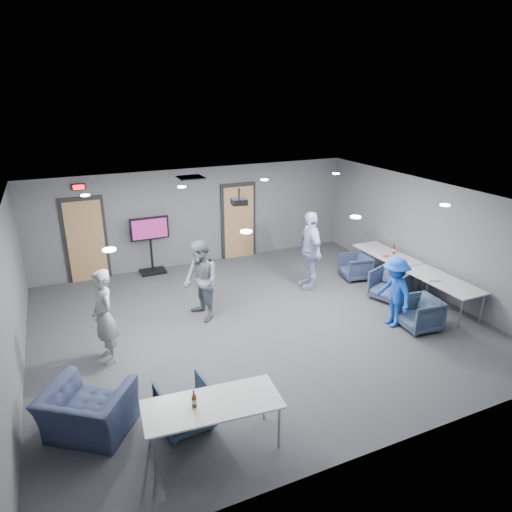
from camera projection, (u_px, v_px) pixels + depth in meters
name	position (u px, v px, depth m)	size (l,w,h in m)	color
floor	(257.00, 323.00, 9.74)	(9.00, 9.00, 0.00)	#3A3D42
ceiling	(257.00, 199.00, 8.80)	(9.00, 9.00, 0.00)	silver
wall_back	(198.00, 217.00, 12.69)	(9.00, 0.02, 2.70)	slate
wall_front	(386.00, 368.00, 5.85)	(9.00, 0.02, 2.70)	slate
wall_left	(10.00, 305.00, 7.54)	(0.02, 8.00, 2.70)	slate
wall_right	(427.00, 236.00, 11.01)	(0.02, 8.00, 2.70)	slate
door_left	(86.00, 241.00, 11.60)	(1.06, 0.17, 2.24)	black
door_right	(239.00, 222.00, 13.21)	(1.06, 0.17, 2.24)	black
exit_sign	(79.00, 187.00, 11.10)	(0.32, 0.08, 0.16)	black
hvac_diffuser	(191.00, 177.00, 11.01)	(0.60, 0.60, 0.03)	black
downlights	(257.00, 200.00, 8.81)	(6.18, 3.78, 0.02)	white
person_a	(104.00, 317.00, 8.14)	(0.64, 0.42, 1.77)	#959896
person_b	(201.00, 281.00, 9.64)	(0.86, 0.67, 1.77)	slate
person_c	(310.00, 250.00, 11.19)	(1.14, 0.48, 1.95)	#B5BFE9
person_d	(394.00, 292.00, 9.41)	(0.98, 0.56, 1.51)	blue
chair_right_a	(355.00, 267.00, 11.91)	(0.69, 0.71, 0.65)	#35415C
chair_right_b	(390.00, 285.00, 10.74)	(0.77, 0.79, 0.72)	#3B4667
chair_right_c	(419.00, 314.00, 9.42)	(0.73, 0.75, 0.68)	#384860
chair_front_a	(185.00, 405.00, 6.70)	(0.73, 0.75, 0.68)	#35475C
chair_front_b	(88.00, 411.00, 6.53)	(1.15, 1.01, 0.75)	#353E5B
table_right_a	(386.00, 255.00, 11.71)	(0.78, 1.87, 0.73)	silver
table_right_b	(442.00, 282.00, 10.09)	(0.77, 1.85, 0.73)	silver
table_front_left	(212.00, 406.00, 6.16)	(1.93, 0.95, 0.73)	silver
bottle_front	(194.00, 401.00, 6.05)	(0.07, 0.07, 0.26)	#5B270F
bottle_right	(394.00, 250.00, 11.64)	(0.07, 0.07, 0.28)	#5B270F
snack_box	(385.00, 256.00, 11.46)	(0.16, 0.11, 0.04)	#D04434
wrapper	(433.00, 280.00, 10.03)	(0.24, 0.16, 0.05)	silver
tv_stand	(151.00, 242.00, 12.10)	(1.01, 0.48, 1.55)	black
projector	(239.00, 202.00, 9.88)	(0.36, 0.34, 0.36)	black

